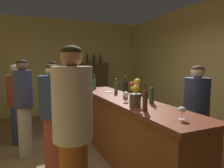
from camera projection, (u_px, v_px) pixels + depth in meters
floor at (106, 164)px, 3.15m from camera, size 9.07×9.07×0.00m
wall_back at (64, 67)px, 6.22m from camera, size 4.98×0.12×2.92m
wall_right at (221, 70)px, 3.98m from camera, size 0.12×7.10×2.92m
bar_counter at (125, 130)px, 3.15m from camera, size 0.62×3.09×1.04m
display_cabinet at (94, 87)px, 6.36m from camera, size 0.89×0.44×1.59m
wine_bottle_syrah at (94, 83)px, 4.20m from camera, size 0.07×0.07×0.30m
wine_bottle_rose at (152, 94)px, 2.74m from camera, size 0.07×0.07×0.30m
wine_bottle_malbec at (125, 88)px, 3.26m from camera, size 0.08×0.08×0.34m
wine_bottle_chardonnay at (145, 99)px, 2.29m from camera, size 0.06×0.06×0.32m
wine_bottle_pinot at (116, 87)px, 3.59m from camera, size 0.06×0.06×0.28m
wine_glass_front at (126, 94)px, 2.85m from camera, size 0.08×0.08×0.15m
wine_glass_mid at (182, 110)px, 1.94m from camera, size 0.08×0.08×0.13m
flower_arrangement at (136, 94)px, 2.49m from camera, size 0.15×0.18×0.36m
cheese_plate at (109, 92)px, 3.72m from camera, size 0.15×0.15×0.01m
display_bottle_left at (87, 58)px, 6.18m from camera, size 0.07×0.07×0.33m
display_bottle_midleft at (94, 59)px, 6.26m from camera, size 0.07×0.07×0.31m
display_bottle_center at (101, 59)px, 6.35m from camera, size 0.06×0.06×0.33m
patron_tall at (53, 113)px, 2.94m from camera, size 0.39×0.39×1.58m
patron_by_cabinet at (54, 95)px, 4.34m from camera, size 0.35×0.35×1.63m
patron_near_entrance at (73, 131)px, 1.86m from camera, size 0.37×0.37×1.76m
patron_in_grey at (17, 101)px, 3.85m from camera, size 0.36×0.36×1.57m
patron_in_navy at (24, 103)px, 3.32m from camera, size 0.31×0.31×1.65m
bartender at (196, 114)px, 2.87m from camera, size 0.36×0.36×1.56m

